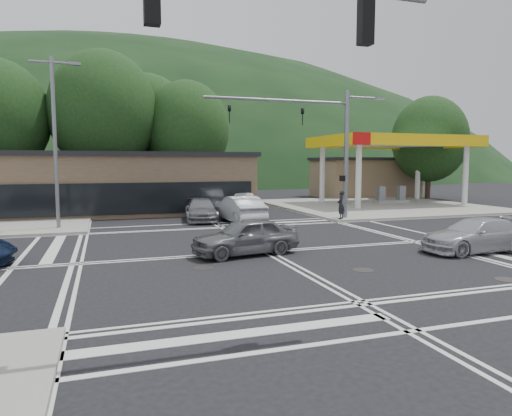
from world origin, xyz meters
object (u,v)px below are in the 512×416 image
object	(u,v)px
car_silver_east	(476,235)
pedestrian	(341,205)
car_queue_a	(239,209)
car_queue_b	(241,201)
car_grey_center	(245,236)
car_northbound	(201,210)

from	to	relation	value
car_silver_east	pedestrian	xyz separation A→B (m)	(-0.50, 10.16, 0.35)
car_queue_a	car_queue_b	bearing A→B (deg)	-111.73
car_queue_b	pedestrian	size ratio (longest dim) A/B	2.81
car_silver_east	pedestrian	bearing A→B (deg)	-177.01
pedestrian	car_queue_a	bearing A→B (deg)	-57.95
car_grey_center	car_silver_east	size ratio (longest dim) A/B	0.91
car_silver_east	car_northbound	bearing A→B (deg)	-147.14
car_queue_a	car_queue_b	size ratio (longest dim) A/B	1.00
car_silver_east	car_queue_b	distance (m)	17.37
car_queue_b	car_northbound	world-z (taller)	car_queue_b
car_queue_b	car_northbound	bearing A→B (deg)	50.03
car_grey_center	car_northbound	size ratio (longest dim) A/B	0.91
car_grey_center	car_queue_b	xyz separation A→B (m)	(4.07, 14.30, 0.12)
car_queue_b	car_northbound	size ratio (longest dim) A/B	1.06
car_silver_east	pedestrian	world-z (taller)	pedestrian
car_silver_east	car_queue_a	size ratio (longest dim) A/B	0.95
car_queue_b	car_northbound	distance (m)	4.95
car_silver_east	car_queue_b	world-z (taller)	car_queue_b
car_silver_east	car_queue_b	bearing A→B (deg)	-163.39
car_queue_b	pedestrian	distance (m)	7.86
car_queue_b	pedestrian	bearing A→B (deg)	130.64
car_grey_center	car_queue_b	distance (m)	14.87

